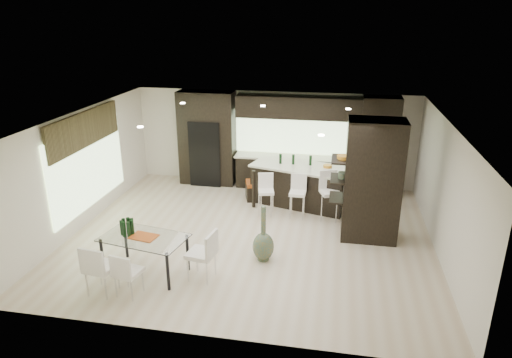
% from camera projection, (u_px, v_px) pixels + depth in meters
% --- Properties ---
extents(ground, '(8.00, 8.00, 0.00)m').
position_uv_depth(ground, '(251.00, 235.00, 10.39)').
color(ground, beige).
rests_on(ground, ground).
extents(back_wall, '(8.00, 0.02, 2.70)m').
position_uv_depth(back_wall, '(274.00, 138.00, 13.15)').
color(back_wall, white).
rests_on(back_wall, ground).
extents(left_wall, '(0.02, 7.00, 2.70)m').
position_uv_depth(left_wall, '(82.00, 169.00, 10.60)').
color(left_wall, white).
rests_on(left_wall, ground).
extents(right_wall, '(0.02, 7.00, 2.70)m').
position_uv_depth(right_wall, '(444.00, 192.00, 9.24)').
color(right_wall, white).
rests_on(right_wall, ground).
extents(ceiling, '(8.00, 7.00, 0.02)m').
position_uv_depth(ceiling, '(251.00, 119.00, 9.45)').
color(ceiling, white).
rests_on(ceiling, ground).
extents(window_left, '(0.04, 3.20, 1.90)m').
position_uv_depth(window_left, '(88.00, 166.00, 10.77)').
color(window_left, '#B2D199').
rests_on(window_left, left_wall).
extents(window_back, '(3.40, 0.04, 1.20)m').
position_uv_depth(window_back, '(295.00, 133.00, 12.94)').
color(window_back, '#B2D199').
rests_on(window_back, back_wall).
extents(stone_accent, '(0.08, 3.00, 0.80)m').
position_uv_depth(stone_accent, '(85.00, 129.00, 10.46)').
color(stone_accent, brown).
rests_on(stone_accent, left_wall).
extents(ceiling_spots, '(4.00, 3.00, 0.02)m').
position_uv_depth(ceiling_spots, '(253.00, 117.00, 9.69)').
color(ceiling_spots, white).
rests_on(ceiling_spots, ceiling).
extents(back_cabinetry, '(6.80, 0.68, 2.70)m').
position_uv_depth(back_cabinetry, '(290.00, 142.00, 12.76)').
color(back_cabinetry, black).
rests_on(back_cabinetry, ground).
extents(refrigerator, '(0.90, 0.68, 1.90)m').
position_uv_depth(refrigerator, '(207.00, 152.00, 13.26)').
color(refrigerator, black).
rests_on(refrigerator, ground).
extents(partition_column, '(1.20, 0.80, 2.70)m').
position_uv_depth(partition_column, '(373.00, 181.00, 9.85)').
color(partition_column, black).
rests_on(partition_column, ground).
extents(kitchen_island, '(2.74, 1.74, 1.06)m').
position_uv_depth(kitchen_island, '(301.00, 185.00, 11.91)').
color(kitchen_island, black).
rests_on(kitchen_island, ground).
extents(stool_left, '(0.45, 0.45, 0.84)m').
position_uv_depth(stool_left, '(266.00, 199.00, 11.31)').
color(stool_left, white).
rests_on(stool_left, ground).
extents(stool_mid, '(0.40, 0.40, 0.87)m').
position_uv_depth(stool_mid, '(297.00, 201.00, 11.17)').
color(stool_mid, white).
rests_on(stool_mid, ground).
extents(stool_right, '(0.56, 0.56, 0.98)m').
position_uv_depth(stool_right, '(330.00, 201.00, 11.00)').
color(stool_right, white).
rests_on(stool_right, ground).
extents(bench, '(1.41, 0.88, 0.51)m').
position_uv_depth(bench, '(270.00, 189.00, 12.36)').
color(bench, black).
rests_on(bench, ground).
extents(floor_vase, '(0.54, 0.54, 1.19)m').
position_uv_depth(floor_vase, '(263.00, 233.00, 9.17)').
color(floor_vase, '#48573E').
rests_on(floor_vase, ground).
extents(dining_table, '(1.73, 1.17, 0.77)m').
position_uv_depth(dining_table, '(145.00, 255.00, 8.78)').
color(dining_table, white).
rests_on(dining_table, ground).
extents(chair_near, '(0.50, 0.50, 0.79)m').
position_uv_depth(chair_near, '(129.00, 275.00, 8.10)').
color(chair_near, white).
rests_on(chair_near, ground).
extents(chair_far, '(0.55, 0.55, 0.90)m').
position_uv_depth(chair_far, '(101.00, 270.00, 8.13)').
color(chair_far, white).
rests_on(chair_far, ground).
extents(chair_end, '(0.56, 0.56, 0.91)m').
position_uv_depth(chair_end, '(201.00, 257.00, 8.57)').
color(chair_end, white).
rests_on(chair_end, ground).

